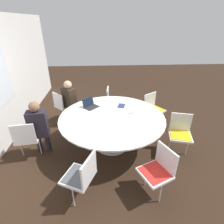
{
  "coord_description": "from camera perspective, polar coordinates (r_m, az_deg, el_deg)",
  "views": [
    {
      "loc": [
        -3.19,
        0.2,
        2.53
      ],
      "look_at": [
        0.0,
        0.0,
        0.85
      ],
      "focal_mm": 28.0,
      "sensor_mm": 36.0,
      "label": 1
    }
  ],
  "objects": [
    {
      "name": "ground_plane",
      "position": [
        4.08,
        0.0,
        -10.66
      ],
      "size": [
        16.0,
        16.0,
        0.0
      ],
      "primitive_type": "plane",
      "color": "black"
    },
    {
      "name": "chair_6",
      "position": [
        5.04,
        0.06,
        4.12
      ],
      "size": [
        0.49,
        0.47,
        0.86
      ],
      "rotation": [
        0.0,
        0.0,
        9.31
      ],
      "color": "silver",
      "rests_on": "ground_plane"
    },
    {
      "name": "coffee_cup",
      "position": [
        3.76,
        6.82,
        0.03
      ],
      "size": [
        0.09,
        0.09,
        0.09
      ],
      "color": "white",
      "rests_on": "conference_table"
    },
    {
      "name": "chair_5",
      "position": [
        4.72,
        13.23,
        1.6
      ],
      "size": [
        0.59,
        0.6,
        0.86
      ],
      "rotation": [
        0.0,
        0.0,
        8.45
      ],
      "color": "silver",
      "rests_on": "ground_plane"
    },
    {
      "name": "spiral_notebook",
      "position": [
        4.1,
        3.1,
        2.07
      ],
      "size": [
        0.25,
        0.21,
        0.02
      ],
      "color": "navy",
      "rests_on": "conference_table"
    },
    {
      "name": "chair_2",
      "position": [
        2.77,
        -9.84,
        -19.5
      ],
      "size": [
        0.58,
        0.57,
        0.86
      ],
      "rotation": [
        0.0,
        0.0,
        5.85
      ],
      "color": "silver",
      "rests_on": "ground_plane"
    },
    {
      "name": "laptop",
      "position": [
        4.07,
        -7.18,
        2.34
      ],
      "size": [
        0.4,
        0.4,
        0.21
      ],
      "rotation": [
        0.0,
        0.0,
        -0.79
      ],
      "color": "#232326",
      "rests_on": "conference_table"
    },
    {
      "name": "chair_3",
      "position": [
        2.91,
        14.98,
        -17.36
      ],
      "size": [
        0.57,
        0.56,
        0.86
      ],
      "rotation": [
        0.0,
        0.0,
        6.7
      ],
      "color": "silver",
      "rests_on": "ground_plane"
    },
    {
      "name": "chair_1",
      "position": [
        3.84,
        -26.11,
        -7.23
      ],
      "size": [
        0.47,
        0.49,
        0.86
      ],
      "rotation": [
        0.0,
        0.0,
        4.84
      ],
      "color": "silver",
      "rests_on": "ground_plane"
    },
    {
      "name": "person_1",
      "position": [
        3.74,
        -22.93,
        -3.86
      ],
      "size": [
        0.29,
        0.39,
        1.21
      ],
      "rotation": [
        0.0,
        0.0,
        4.84
      ],
      "color": "#231E28",
      "rests_on": "ground_plane"
    },
    {
      "name": "conference_table",
      "position": [
        3.71,
        0.0,
        -2.8
      ],
      "size": [
        2.2,
        2.2,
        0.75
      ],
      "color": "#B7B7BC",
      "rests_on": "ground_plane"
    },
    {
      "name": "chair_4",
      "position": [
        3.87,
        21.41,
        -5.85
      ],
      "size": [
        0.52,
        0.53,
        0.86
      ],
      "rotation": [
        0.0,
        0.0,
        7.6
      ],
      "color": "silver",
      "rests_on": "ground_plane"
    },
    {
      "name": "chair_0",
      "position": [
        4.92,
        -15.75,
        2.4
      ],
      "size": [
        0.61,
        0.61,
        0.86
      ],
      "rotation": [
        0.0,
        0.0,
        3.93
      ],
      "color": "silver",
      "rests_on": "ground_plane"
    },
    {
      "name": "person_0",
      "position": [
        4.7,
        -13.57,
        4.07
      ],
      "size": [
        0.41,
        0.41,
        1.21
      ],
      "rotation": [
        0.0,
        0.0,
        3.93
      ],
      "color": "#2D2319",
      "rests_on": "ground_plane"
    }
  ]
}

